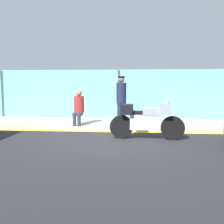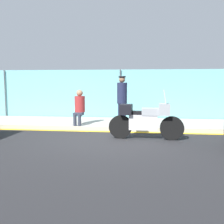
# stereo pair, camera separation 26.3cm
# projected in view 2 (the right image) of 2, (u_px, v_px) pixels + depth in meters

# --- Properties ---
(ground_plane) EXTENTS (120.00, 120.00, 0.00)m
(ground_plane) POSITION_uv_depth(u_px,v_px,m) (108.00, 140.00, 7.83)
(ground_plane) COLOR #262628
(sidewalk) EXTENTS (40.16, 2.55, 0.15)m
(sidewalk) POSITION_uv_depth(u_px,v_px,m) (117.00, 124.00, 10.45)
(sidewalk) COLOR #ADA89E
(sidewalk) RESTS_ON ground_plane
(curb_paint_stripe) EXTENTS (40.16, 0.18, 0.01)m
(curb_paint_stripe) POSITION_uv_depth(u_px,v_px,m) (113.00, 132.00, 9.11)
(curb_paint_stripe) COLOR gold
(curb_paint_stripe) RESTS_ON ground_plane
(storefront_fence) EXTENTS (38.16, 0.17, 2.28)m
(storefront_fence) POSITION_uv_depth(u_px,v_px,m) (120.00, 95.00, 11.67)
(storefront_fence) COLOR #6BB2B7
(storefront_fence) RESTS_ON ground_plane
(motorcycle) EXTENTS (2.26, 0.55, 1.51)m
(motorcycle) POSITION_uv_depth(u_px,v_px,m) (145.00, 119.00, 7.89)
(motorcycle) COLOR black
(motorcycle) RESTS_ON ground_plane
(officer_standing) EXTENTS (0.37, 0.37, 1.80)m
(officer_standing) POSITION_uv_depth(u_px,v_px,m) (122.00, 100.00, 9.81)
(officer_standing) COLOR #191E38
(officer_standing) RESTS_ON sidewalk
(person_seated_on_curb) EXTENTS (0.38, 0.67, 1.29)m
(person_seated_on_curb) POSITION_uv_depth(u_px,v_px,m) (79.00, 105.00, 9.72)
(person_seated_on_curb) COLOR #2D3342
(person_seated_on_curb) RESTS_ON sidewalk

